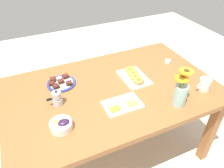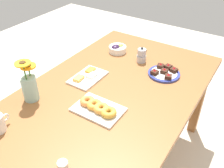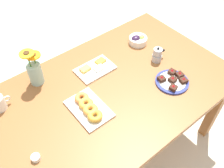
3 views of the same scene
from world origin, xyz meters
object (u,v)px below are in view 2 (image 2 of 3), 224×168
(dining_table, at_px, (112,100))
(croissant_platter, at_px, (98,108))
(grape_bowl, at_px, (117,49))
(jam_cup_honey, at_px, (63,164))
(moka_pot, at_px, (142,56))
(dessert_plate, at_px, (164,73))
(cheese_platter, at_px, (87,77))
(flower_vase, at_px, (29,86))

(dining_table, relative_size, croissant_platter, 5.71)
(grape_bowl, height_order, croissant_platter, grape_bowl)
(jam_cup_honey, bearing_deg, moka_pot, 7.78)
(grape_bowl, relative_size, dessert_plate, 0.63)
(cheese_platter, height_order, croissant_platter, croissant_platter)
(grape_bowl, distance_m, dessert_plate, 0.46)
(croissant_platter, distance_m, jam_cup_honey, 0.40)
(jam_cup_honey, relative_size, flower_vase, 0.18)
(jam_cup_honey, bearing_deg, grape_bowl, 19.35)
(grape_bowl, height_order, dessert_plate, grape_bowl)
(dessert_plate, xyz_separation_m, flower_vase, (-0.69, 0.56, 0.08))
(jam_cup_honey, bearing_deg, cheese_platter, 28.64)
(croissant_platter, xyz_separation_m, dessert_plate, (0.56, -0.16, -0.01))
(grape_bowl, relative_size, flower_vase, 0.51)
(dining_table, height_order, jam_cup_honey, jam_cup_honey)
(flower_vase, relative_size, moka_pot, 2.26)
(cheese_platter, height_order, jam_cup_honey, cheese_platter)
(dining_table, bearing_deg, moka_pot, 0.96)
(dining_table, xyz_separation_m, croissant_platter, (-0.22, -0.05, 0.11))
(croissant_platter, relative_size, dessert_plate, 1.27)
(dessert_plate, relative_size, flower_vase, 0.82)
(grape_bowl, distance_m, flower_vase, 0.80)
(grape_bowl, bearing_deg, dessert_plate, -103.27)
(dining_table, distance_m, flower_vase, 0.53)
(cheese_platter, relative_size, moka_pot, 2.18)
(dining_table, xyz_separation_m, cheese_platter, (0.02, 0.21, 0.10))
(cheese_platter, xyz_separation_m, croissant_platter, (-0.23, -0.26, 0.01))
(dining_table, relative_size, dessert_plate, 7.27)
(dessert_plate, height_order, moka_pot, moka_pot)
(jam_cup_honey, bearing_deg, flower_vase, 61.42)
(dessert_plate, bearing_deg, cheese_platter, 127.94)
(grape_bowl, height_order, cheese_platter, grape_bowl)
(croissant_platter, xyz_separation_m, flower_vase, (-0.13, 0.40, 0.07))
(moka_pot, bearing_deg, cheese_platter, 153.34)
(dining_table, distance_m, moka_pot, 0.44)
(croissant_platter, bearing_deg, cheese_platter, 47.63)
(cheese_platter, bearing_deg, grape_bowl, 3.93)
(grape_bowl, bearing_deg, croissant_platter, -156.81)
(jam_cup_honey, relative_size, moka_pot, 0.40)
(croissant_platter, relative_size, moka_pot, 2.35)
(dining_table, distance_m, croissant_platter, 0.25)
(grape_bowl, relative_size, croissant_platter, 0.49)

